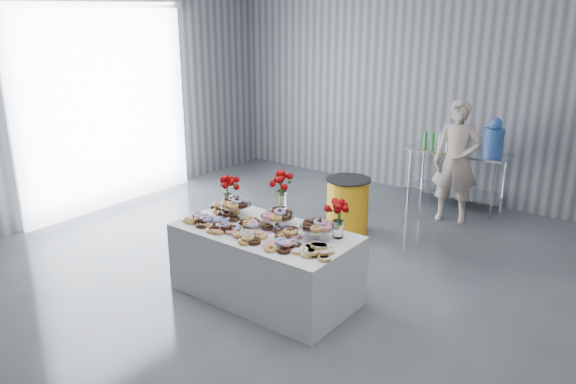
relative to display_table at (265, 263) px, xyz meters
The scene contains 16 objects.
ground 0.43m from the display_table, 39.12° to the right, with size 9.00×9.00×0.00m, color #383B40.
room_walls 2.27m from the display_table, 148.52° to the right, with size 8.04×9.04×4.02m.
display_table is the anchor object (origin of this frame).
prep_table 4.01m from the display_table, 82.44° to the left, with size 1.50×0.60×0.90m.
donut_mounds 0.42m from the display_table, 90.00° to the right, with size 1.80×0.80×0.09m, color #BE9645, non-canonical shape.
cake_stand_left 0.77m from the display_table, 164.61° to the left, with size 0.36×0.36×0.17m.
cake_stand_mid 0.54m from the display_table, 71.43° to the left, with size 0.36×0.36×0.17m.
cake_stand_right 0.77m from the display_table, 15.12° to the left, with size 0.36×0.36×0.17m.
danish_pile 0.88m from the display_table, 11.44° to the right, with size 0.48×0.48×0.11m, color white, non-canonical shape.
bouquet_left 1.04m from the display_table, 161.43° to the left, with size 0.26×0.26×0.42m.
bouquet_right 1.02m from the display_table, 23.07° to the left, with size 0.26×0.26×0.42m.
bouquet_center 0.83m from the display_table, 98.00° to the left, with size 0.26×0.26×0.57m.
water_jug 4.17m from the display_table, 75.49° to the left, with size 0.28×0.28×0.55m.
drink_bottles 3.93m from the display_table, 86.95° to the left, with size 0.54×0.08×0.27m, color #268C33, non-canonical shape.
person 3.49m from the display_table, 77.94° to the left, with size 0.64×0.42×1.76m, color #CC8C93.
trash_barrel 2.06m from the display_table, 96.53° to the left, with size 0.61×0.61×0.77m.
Camera 1 is at (3.28, -4.02, 2.95)m, focal length 35.00 mm.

